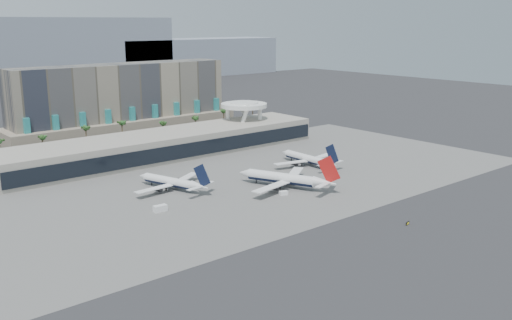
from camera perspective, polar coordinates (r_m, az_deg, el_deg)
ground at (r=207.19m, az=7.09°, el=-5.00°), size 900.00×900.00×0.00m
apron_pad at (r=246.11m, az=-2.29°, el=-1.87°), size 260.00×130.00×0.06m
hotel at (r=347.50m, az=-13.17°, el=5.20°), size 140.00×30.00×42.00m
terminal at (r=288.74m, az=-8.98°, el=1.64°), size 170.00×32.50×14.50m
saucer_structure at (r=322.56m, az=-1.22°, el=5.22°), size 26.00×26.00×21.89m
palm_row at (r=321.39m, az=-11.19°, el=3.49°), size 157.80×2.80×13.10m
airliner_left at (r=231.80m, az=-8.41°, el=-2.17°), size 34.85×36.09×12.84m
airliner_centre at (r=232.23m, az=2.95°, el=-1.85°), size 40.51×41.74×15.34m
airliner_right at (r=268.88m, az=5.17°, el=0.15°), size 36.50×37.56×12.97m
service_vehicle_a at (r=206.61m, az=-9.56°, el=-4.80°), size 4.95×2.66×2.35m
service_vehicle_b at (r=222.99m, az=2.77°, el=-3.32°), size 3.55×2.59×1.64m
taxiway_sign at (r=197.74m, az=14.92°, el=-6.14°), size 2.32×0.86×1.05m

